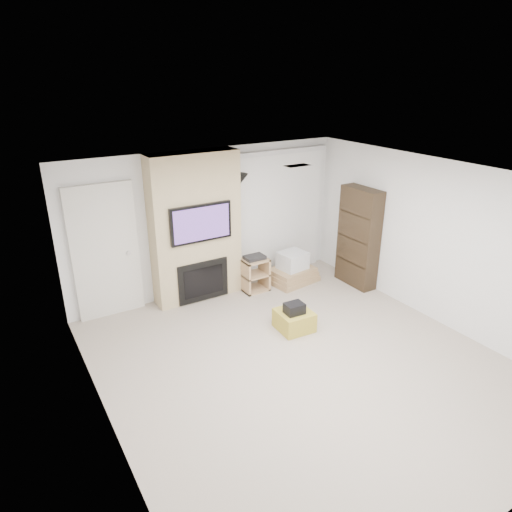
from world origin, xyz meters
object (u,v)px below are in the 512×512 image
floor_lamp (239,200)px  bookshelf (359,237)px  box_stack (292,270)px  av_stand (255,272)px  ottoman (294,320)px

floor_lamp → bookshelf: bearing=-27.3°
bookshelf → box_stack: bearing=144.6°
av_stand → ottoman: bearing=-96.9°
ottoman → bookshelf: size_ratio=0.28×
av_stand → bookshelf: size_ratio=0.37×
ottoman → av_stand: size_ratio=0.76×
av_stand → box_stack: 0.80m
av_stand → bookshelf: bookshelf is taller
ottoman → bookshelf: (1.91, 0.74, 0.75)m
bookshelf → av_stand: bearing=157.3°
box_stack → av_stand: bearing=176.2°
av_stand → box_stack: av_stand is taller
floor_lamp → av_stand: bearing=-58.5°
ottoman → floor_lamp: floor_lamp is taller
ottoman → box_stack: size_ratio=0.53×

